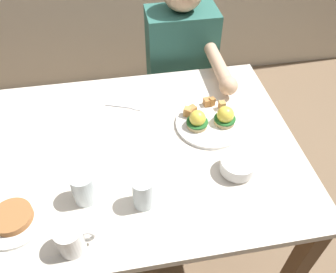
# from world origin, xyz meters

# --- Properties ---
(ground_plane) EXTENTS (6.00, 6.00, 0.00)m
(ground_plane) POSITION_xyz_m (0.00, 0.00, 0.00)
(ground_plane) COLOR #7F664C
(dining_table) EXTENTS (1.20, 0.90, 0.74)m
(dining_table) POSITION_xyz_m (0.00, 0.00, 0.63)
(dining_table) COLOR silver
(dining_table) RESTS_ON ground_plane
(eggs_benedict_plate) EXTENTS (0.27, 0.27, 0.09)m
(eggs_benedict_plate) POSITION_xyz_m (0.30, 0.07, 0.76)
(eggs_benedict_plate) COLOR white
(eggs_benedict_plate) RESTS_ON dining_table
(fruit_bowl) EXTENTS (0.12, 0.12, 0.05)m
(fruit_bowl) POSITION_xyz_m (0.33, -0.17, 0.77)
(fruit_bowl) COLOR white
(fruit_bowl) RESTS_ON dining_table
(coffee_mug) EXTENTS (0.11, 0.08, 0.09)m
(coffee_mug) POSITION_xyz_m (-0.22, -0.36, 0.79)
(coffee_mug) COLOR white
(coffee_mug) RESTS_ON dining_table
(fork) EXTENTS (0.15, 0.07, 0.00)m
(fork) POSITION_xyz_m (-0.02, 0.24, 0.74)
(fork) COLOR silver
(fork) RESTS_ON dining_table
(water_glass_near) EXTENTS (0.07, 0.07, 0.11)m
(water_glass_near) POSITION_xyz_m (0.00, -0.24, 0.79)
(water_glass_near) COLOR silver
(water_glass_near) RESTS_ON dining_table
(water_glass_far) EXTENTS (0.08, 0.08, 0.11)m
(water_glass_far) POSITION_xyz_m (-0.18, -0.19, 0.79)
(water_glass_far) COLOR silver
(water_glass_far) RESTS_ON dining_table
(side_plate) EXTENTS (0.20, 0.20, 0.04)m
(side_plate) POSITION_xyz_m (-0.40, -0.24, 0.75)
(side_plate) COLOR white
(side_plate) RESTS_ON dining_table
(diner_person) EXTENTS (0.34, 0.54, 1.14)m
(diner_person) POSITION_xyz_m (0.30, 0.60, 0.65)
(diner_person) COLOR #33333D
(diner_person) RESTS_ON ground_plane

